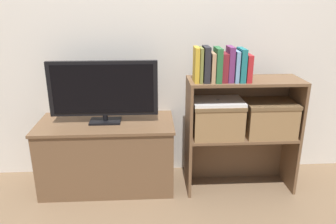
# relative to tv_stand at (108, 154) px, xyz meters

# --- Properties ---
(ground_plane) EXTENTS (16.00, 16.00, 0.00)m
(ground_plane) POSITION_rel_tv_stand_xyz_m (0.45, -0.22, -0.26)
(ground_plane) COLOR brown
(wall_back) EXTENTS (10.00, 0.05, 2.40)m
(wall_back) POSITION_rel_tv_stand_xyz_m (0.45, 0.25, 0.94)
(wall_back) COLOR silver
(wall_back) RESTS_ON ground_plane
(tv_stand) EXTENTS (0.98, 0.46, 0.51)m
(tv_stand) POSITION_rel_tv_stand_xyz_m (0.00, 0.00, 0.00)
(tv_stand) COLOR brown
(tv_stand) RESTS_ON ground_plane
(tv) EXTENTS (0.76, 0.14, 0.44)m
(tv) POSITION_rel_tv_stand_xyz_m (0.00, -0.00, 0.50)
(tv) COLOR black
(tv) RESTS_ON tv_stand
(bookshelf_lower_tier) EXTENTS (0.79, 0.30, 0.43)m
(bookshelf_lower_tier) POSITION_rel_tv_stand_xyz_m (0.98, -0.02, 0.01)
(bookshelf_lower_tier) COLOR brown
(bookshelf_lower_tier) RESTS_ON ground_plane
(bookshelf_upper_tier) EXTENTS (0.79, 0.30, 0.41)m
(bookshelf_upper_tier) POSITION_rel_tv_stand_xyz_m (0.98, -0.02, 0.43)
(bookshelf_upper_tier) COLOR brown
(bookshelf_upper_tier) RESTS_ON bookshelf_lower_tier
(book_mustard) EXTENTS (0.03, 0.13, 0.23)m
(book_mustard) POSITION_rel_tv_stand_xyz_m (0.63, -0.12, 0.69)
(book_mustard) COLOR gold
(book_mustard) RESTS_ON bookshelf_upper_tier
(book_olive) EXTENTS (0.02, 0.14, 0.23)m
(book_olive) POSITION_rel_tv_stand_xyz_m (0.66, -0.12, 0.69)
(book_olive) COLOR olive
(book_olive) RESTS_ON bookshelf_upper_tier
(book_charcoal) EXTENTS (0.04, 0.14, 0.23)m
(book_charcoal) POSITION_rel_tv_stand_xyz_m (0.69, -0.12, 0.69)
(book_charcoal) COLOR #232328
(book_charcoal) RESTS_ON bookshelf_upper_tier
(book_tan) EXTENTS (0.03, 0.15, 0.19)m
(book_tan) POSITION_rel_tv_stand_xyz_m (0.73, -0.12, 0.67)
(book_tan) COLOR tan
(book_tan) RESTS_ON bookshelf_upper_tier
(book_forest) EXTENTS (0.04, 0.16, 0.22)m
(book_forest) POSITION_rel_tv_stand_xyz_m (0.77, -0.12, 0.69)
(book_forest) COLOR #286638
(book_forest) RESTS_ON bookshelf_upper_tier
(book_maroon) EXTENTS (0.04, 0.14, 0.19)m
(book_maroon) POSITION_rel_tv_stand_xyz_m (0.81, -0.12, 0.67)
(book_maroon) COLOR maroon
(book_maroon) RESTS_ON bookshelf_upper_tier
(book_plum) EXTENTS (0.04, 0.13, 0.23)m
(book_plum) POSITION_rel_tv_stand_xyz_m (0.85, -0.12, 0.69)
(book_plum) COLOR #6B2D66
(book_plum) RESTS_ON bookshelf_upper_tier
(book_skyblue) EXTENTS (0.02, 0.15, 0.20)m
(book_skyblue) POSITION_rel_tv_stand_xyz_m (0.89, -0.12, 0.68)
(book_skyblue) COLOR #709ECC
(book_skyblue) RESTS_ON bookshelf_upper_tier
(book_teal) EXTENTS (0.04, 0.15, 0.22)m
(book_teal) POSITION_rel_tv_stand_xyz_m (0.93, -0.12, 0.68)
(book_teal) COLOR #1E7075
(book_teal) RESTS_ON bookshelf_upper_tier
(book_crimson) EXTENTS (0.04, 0.15, 0.18)m
(book_crimson) POSITION_rel_tv_stand_xyz_m (0.97, -0.12, 0.67)
(book_crimson) COLOR #B22328
(book_crimson) RESTS_ON bookshelf_upper_tier
(storage_basket_left) EXTENTS (0.35, 0.26, 0.25)m
(storage_basket_left) POSITION_rel_tv_stand_xyz_m (0.79, -0.09, 0.30)
(storage_basket_left) COLOR #937047
(storage_basket_left) RESTS_ON bookshelf_lower_tier
(storage_basket_right) EXTENTS (0.35, 0.26, 0.25)m
(storage_basket_right) POSITION_rel_tv_stand_xyz_m (1.16, -0.09, 0.30)
(storage_basket_right) COLOR #937047
(storage_basket_right) RESTS_ON bookshelf_lower_tier
(laptop) EXTENTS (0.35, 0.25, 0.02)m
(laptop) POSITION_rel_tv_stand_xyz_m (0.79, -0.09, 0.43)
(laptop) COLOR white
(laptop) RESTS_ON storage_basket_left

